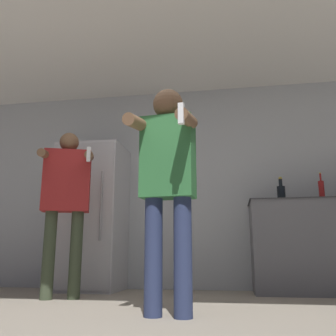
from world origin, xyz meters
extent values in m
plane|color=gray|center=(0.00, 0.00, 0.00)|extent=(14.00, 14.00, 0.00)
cube|color=#B2B7BC|center=(0.00, 2.68, 1.27)|extent=(7.00, 0.06, 2.55)
cube|color=silver|center=(0.00, 1.32, 2.57)|extent=(7.00, 3.17, 0.05)
cube|color=silver|center=(-1.02, 2.32, 0.86)|extent=(0.76, 0.66, 1.72)
cube|color=#B6B6BB|center=(-1.02, 1.99, 0.86)|extent=(0.73, 0.01, 1.65)
cylinder|color=#99999E|center=(-0.77, 1.96, 0.95)|extent=(0.02, 0.02, 0.77)
cube|color=slate|center=(1.70, 2.34, 0.49)|extent=(1.67, 0.62, 0.99)
cube|color=#38383A|center=(1.70, 2.34, 0.99)|extent=(1.70, 0.65, 0.01)
cylinder|color=black|center=(1.21, 2.27, 1.07)|extent=(0.09, 0.09, 0.16)
cylinder|color=black|center=(1.21, 2.27, 1.20)|extent=(0.04, 0.04, 0.09)
sphere|color=#B29933|center=(1.21, 2.27, 1.24)|extent=(0.04, 0.04, 0.04)
cylinder|color=maroon|center=(1.64, 2.27, 1.10)|extent=(0.06, 0.06, 0.21)
cylinder|color=maroon|center=(1.64, 2.27, 1.24)|extent=(0.02, 0.02, 0.09)
sphere|color=#B29933|center=(1.64, 2.27, 1.29)|extent=(0.02, 0.02, 0.02)
cylinder|color=navy|center=(0.10, 0.63, 0.40)|extent=(0.13, 0.13, 0.81)
cylinder|color=navy|center=(0.31, 0.61, 0.40)|extent=(0.13, 0.13, 0.81)
cube|color=#2D6B38|center=(0.21, 0.62, 1.11)|extent=(0.40, 0.24, 0.60)
sphere|color=brown|center=(0.21, 0.62, 1.53)|extent=(0.23, 0.23, 0.23)
cylinder|color=brown|center=(0.01, 0.46, 1.33)|extent=(0.12, 0.38, 0.15)
cylinder|color=brown|center=(0.37, 0.43, 1.33)|extent=(0.12, 0.38, 0.15)
cube|color=white|center=(0.35, 0.25, 1.30)|extent=(0.04, 0.04, 0.14)
cylinder|color=#38422D|center=(-1.09, 1.44, 0.41)|extent=(0.12, 0.12, 0.83)
cylinder|color=#38422D|center=(-0.85, 1.52, 0.41)|extent=(0.12, 0.12, 0.83)
cube|color=maroon|center=(-0.97, 1.48, 1.14)|extent=(0.50, 0.34, 0.62)
sphere|color=brown|center=(-0.97, 1.48, 1.54)|extent=(0.20, 0.20, 0.20)
cylinder|color=brown|center=(-1.13, 1.26, 1.37)|extent=(0.18, 0.33, 0.13)
cylinder|color=brown|center=(-0.71, 1.40, 1.37)|extent=(0.18, 0.33, 0.13)
cube|color=white|center=(-0.67, 1.26, 1.34)|extent=(0.05, 0.05, 0.14)
camera|label=1|loc=(0.65, -2.00, 0.41)|focal=40.00mm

